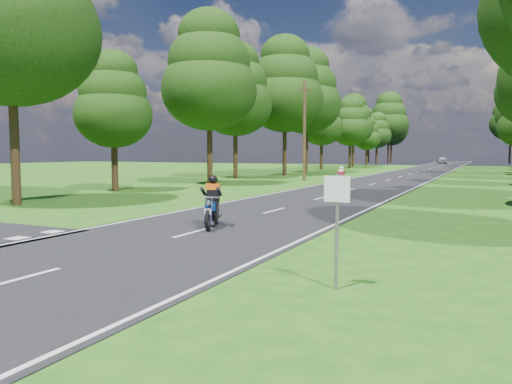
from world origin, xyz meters
The scene contains 9 objects.
ground centered at (0.00, 0.00, 0.00)m, with size 160.00×160.00×0.00m, color #175513.
main_road centered at (0.00, 50.00, 0.01)m, with size 7.00×140.00×0.02m, color black.
road_markings centered at (-0.14, 48.13, 0.02)m, with size 7.40×140.00×0.01m.
treeline centered at (1.43, 60.06, 8.25)m, with size 40.00×115.35×14.78m.
telegraph_pole centered at (-6.00, 28.00, 4.07)m, with size 1.20×0.26×8.00m.
road_sign centered at (5.50, -2.01, 1.34)m, with size 0.45×0.07×2.00m.
rider_near_blue centered at (-0.02, 3.15, 0.83)m, with size 0.65×1.95×1.63m, color navy, non-canonical shape.
rider_far_red centered at (-1.49, 22.94, 0.71)m, with size 0.55×1.66×1.39m, color #98180B, non-canonical shape.
distant_car centered at (-1.24, 93.28, 0.72)m, with size 1.66×4.13×1.41m, color #AEB2B6.
Camera 1 is at (7.89, -10.26, 2.39)m, focal length 35.00 mm.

